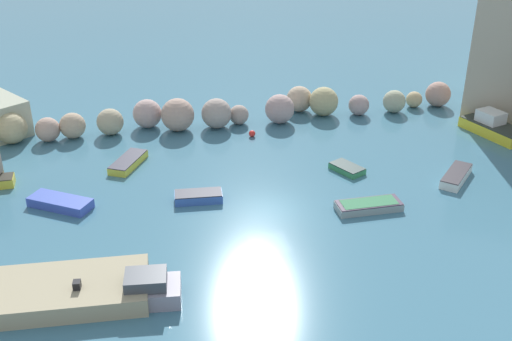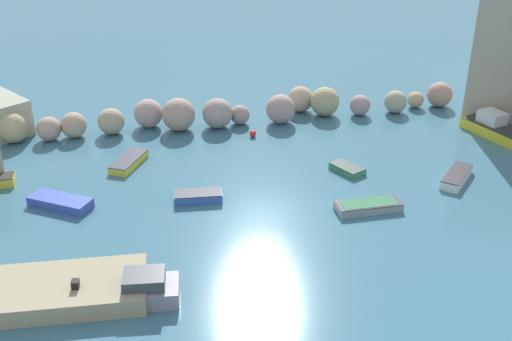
# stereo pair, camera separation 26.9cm
# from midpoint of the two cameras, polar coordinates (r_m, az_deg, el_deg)

# --- Properties ---
(cove_water) EXTENTS (160.00, 160.00, 0.00)m
(cove_water) POSITION_cam_midpoint_polar(r_m,az_deg,el_deg) (39.08, 1.04, -3.66)
(cove_water) COLOR teal
(cove_water) RESTS_ON ground
(rock_breakwater) EXTENTS (43.51, 4.58, 2.69)m
(rock_breakwater) POSITION_cam_midpoint_polar(r_m,az_deg,el_deg) (51.27, -5.41, 5.23)
(rock_breakwater) COLOR tan
(rock_breakwater) RESTS_ON ground
(stone_dock) EXTENTS (7.91, 4.59, 0.98)m
(stone_dock) POSITION_cam_midpoint_polar(r_m,az_deg,el_deg) (32.81, -16.87, -10.54)
(stone_dock) COLOR tan
(stone_dock) RESTS_ON ground
(channel_buoy) EXTENTS (0.53, 0.53, 0.53)m
(channel_buoy) POSITION_cam_midpoint_polar(r_m,az_deg,el_deg) (49.40, -0.52, 3.41)
(channel_buoy) COLOR red
(channel_buoy) RESTS_ON cove_water
(moored_boat_0) EXTENTS (2.26, 2.76, 0.45)m
(moored_boat_0) POSITION_cam_midpoint_polar(r_m,az_deg,el_deg) (44.25, 8.20, 0.19)
(moored_boat_0) COLOR #378B54
(moored_boat_0) RESTS_ON cove_water
(moored_boat_2) EXTENTS (4.23, 3.54, 0.61)m
(moored_boat_2) POSITION_cam_midpoint_polar(r_m,az_deg,el_deg) (41.23, -17.72, -2.84)
(moored_boat_2) COLOR #3C54BD
(moored_boat_2) RESTS_ON cove_water
(moored_boat_4) EXTENTS (3.73, 5.85, 1.83)m
(moored_boat_4) POSITION_cam_midpoint_polar(r_m,az_deg,el_deg) (53.22, 20.86, 3.78)
(moored_boat_4) COLOR yellow
(moored_boat_4) RESTS_ON cove_water
(moored_boat_5) EXTENTS (3.16, 1.61, 0.61)m
(moored_boat_5) POSITION_cam_midpoint_polar(r_m,az_deg,el_deg) (40.16, -5.50, -2.41)
(moored_boat_5) COLOR #365DB3
(moored_boat_5) RESTS_ON cove_water
(moored_boat_6) EXTENTS (3.56, 3.59, 0.63)m
(moored_boat_6) POSITION_cam_midpoint_polar(r_m,az_deg,el_deg) (44.68, 17.76, -0.48)
(moored_boat_6) COLOR white
(moored_boat_6) RESTS_ON cove_water
(moored_boat_7) EXTENTS (4.17, 1.53, 0.55)m
(moored_boat_7) POSITION_cam_midpoint_polar(r_m,az_deg,el_deg) (39.61, 10.13, -3.19)
(moored_boat_7) COLOR #869899
(moored_boat_7) RESTS_ON cove_water
(moored_boat_8) EXTENTS (5.36, 2.69, 1.56)m
(moored_boat_8) POSITION_cam_midpoint_polar(r_m,az_deg,el_deg) (31.87, -11.62, -10.82)
(moored_boat_8) COLOR gray
(moored_boat_8) RESTS_ON cove_water
(moored_boat_9) EXTENTS (3.02, 3.90, 0.57)m
(moored_boat_9) POSITION_cam_midpoint_polar(r_m,az_deg,el_deg) (45.56, -11.83, 0.76)
(moored_boat_9) COLOR yellow
(moored_boat_9) RESTS_ON cove_water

